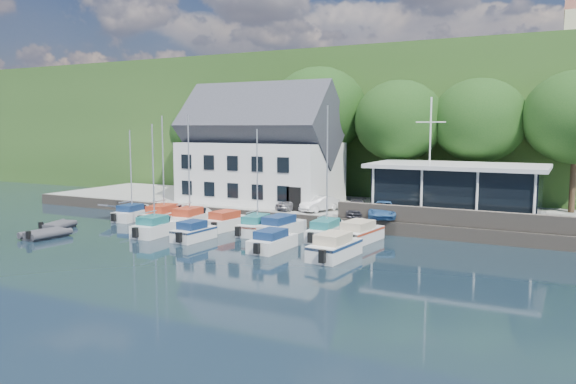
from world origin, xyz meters
name	(u,v)px	position (x,y,z in m)	size (l,w,h in m)	color
ground	(226,255)	(0.00, 0.00, 0.00)	(180.00, 180.00, 0.00)	black
quay	(334,210)	(0.00, 17.50, 0.50)	(60.00, 13.00, 1.00)	gray
quay_face	(302,221)	(0.00, 11.00, 0.50)	(60.00, 0.30, 1.00)	#5D554A
hillside	(442,126)	(0.00, 62.00, 8.00)	(160.00, 75.00, 16.00)	#2B4B1C
field_patch	(504,76)	(8.00, 70.00, 16.15)	(50.00, 30.00, 0.30)	#525A2D
harbor_building	(260,155)	(-7.00, 16.50, 5.35)	(14.40, 8.20, 8.70)	white
club_pavilion	(457,190)	(11.00, 16.00, 3.05)	(13.20, 7.20, 4.10)	black
seawall	(458,218)	(12.00, 11.40, 1.60)	(18.00, 0.50, 1.20)	#5D554A
gangway	(128,216)	(-16.50, 9.00, 0.00)	(1.20, 6.00, 1.40)	silver
car_silver	(291,203)	(-2.04, 13.13, 1.57)	(1.36, 3.38, 1.15)	#A1A0A5
car_white	(320,204)	(0.44, 13.41, 1.61)	(1.30, 3.72, 1.23)	silver
car_dgrey	(357,208)	(3.96, 12.83, 1.59)	(1.65, 4.06, 1.18)	#333339
car_blue	(384,209)	(6.22, 12.51, 1.68)	(1.57, 3.98, 1.36)	#305B92
flagpole	(430,159)	(9.51, 13.07, 5.57)	(2.19, 0.20, 9.14)	white
tree_0	(200,148)	(-18.33, 22.63, 5.62)	(6.76, 6.76, 9.24)	#123610
tree_1	(257,146)	(-10.55, 21.97, 5.94)	(7.23, 7.23, 9.88)	#123610
tree_2	(319,133)	(-3.24, 21.31, 7.36)	(9.31, 9.31, 12.73)	#123610
tree_3	(399,142)	(4.75, 21.33, 6.59)	(8.18, 8.18, 11.18)	#123610
tree_4	(478,143)	(11.50, 22.49, 6.59)	(8.18, 8.18, 11.18)	#123610
tree_5	(575,142)	(19.04, 22.29, 6.76)	(8.43, 8.43, 11.53)	#123610
boat_r1_0	(131,172)	(-14.48, 7.40, 4.16)	(1.83, 5.28, 8.32)	silver
boat_r1_1	(163,166)	(-11.00, 7.43, 4.78)	(2.02, 6.71, 9.57)	silver
boat_r1_2	(189,168)	(-8.20, 7.20, 4.71)	(2.02, 6.07, 9.43)	silver
boat_r1_3	(226,220)	(-4.91, 7.51, 0.73)	(1.92, 5.72, 1.46)	silver
boat_r1_4	(257,176)	(-1.84, 7.09, 4.36)	(1.75, 6.22, 8.73)	silver
boat_r1_5	(281,225)	(0.00, 7.34, 0.74)	(1.95, 6.59, 1.49)	silver
boat_r1_6	(327,178)	(3.61, 7.55, 4.37)	(1.76, 6.56, 8.74)	silver
boat_r1_7	(359,231)	(6.00, 7.75, 0.74)	(2.09, 6.14, 1.49)	silver
boat_r2_1	(153,174)	(-8.12, 2.86, 4.55)	(1.98, 5.16, 9.11)	silver
boat_r2_2	(194,230)	(-4.57, 2.85, 0.70)	(1.77, 4.77, 1.40)	silver
boat_r2_3	(273,239)	(1.88, 2.69, 0.68)	(1.89, 5.62, 1.35)	silver
boat_r2_4	(335,245)	(6.35, 2.42, 0.79)	(2.04, 6.02, 1.57)	silver
dinghy_0	(59,224)	(-16.69, 1.59, 0.35)	(1.81, 3.02, 0.70)	#333338
dinghy_1	(45,233)	(-14.58, -1.42, 0.38)	(1.98, 3.30, 0.77)	#333338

